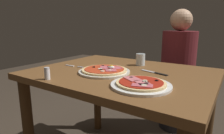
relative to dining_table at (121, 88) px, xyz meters
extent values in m
cube|color=brown|center=(0.00, 0.00, 0.10)|extent=(1.11, 0.87, 0.04)
cylinder|color=#4A3018|center=(-0.50, -0.37, -0.27)|extent=(0.07, 0.07, 0.71)
cylinder|color=#4A3018|center=(-0.50, 0.37, -0.27)|extent=(0.07, 0.07, 0.71)
cylinder|color=#4A3018|center=(0.50, 0.37, -0.27)|extent=(0.07, 0.07, 0.71)
cylinder|color=silver|center=(-0.07, -0.09, 0.12)|extent=(0.32, 0.32, 0.01)
cylinder|color=#E5C17F|center=(-0.07, -0.09, 0.14)|extent=(0.28, 0.28, 0.01)
cylinder|color=red|center=(-0.07, -0.09, 0.14)|extent=(0.25, 0.25, 0.00)
torus|color=black|center=(-0.14, -0.10, 0.15)|extent=(0.02, 0.02, 0.00)
torus|color=black|center=(-0.07, -0.04, 0.15)|extent=(0.02, 0.02, 0.00)
torus|color=black|center=(-0.07, -0.04, 0.15)|extent=(0.02, 0.02, 0.00)
torus|color=black|center=(-0.12, -0.04, 0.15)|extent=(0.02, 0.02, 0.00)
torus|color=black|center=(-0.07, -0.13, 0.15)|extent=(0.02, 0.02, 0.00)
cube|color=#C65B66|center=(-0.01, -0.03, 0.14)|extent=(0.09, 0.08, 0.00)
cube|color=#C65B66|center=(-0.08, -0.07, 0.14)|extent=(0.10, 0.11, 0.00)
cube|color=#C65B66|center=(-0.01, -0.11, 0.14)|extent=(0.09, 0.09, 0.00)
cylinder|color=beige|center=(-0.01, -0.11, 0.15)|extent=(0.02, 0.02, 0.00)
cylinder|color=beige|center=(-0.03, -0.16, 0.15)|extent=(0.02, 0.02, 0.00)
cylinder|color=beige|center=(-0.08, -0.12, 0.15)|extent=(0.03, 0.03, 0.00)
ellipsoid|color=white|center=(-0.03, -0.07, 0.15)|extent=(0.04, 0.03, 0.02)
cylinder|color=yellow|center=(-0.03, -0.07, 0.16)|extent=(0.02, 0.02, 0.00)
cylinder|color=white|center=(0.24, -0.22, 0.12)|extent=(0.29, 0.29, 0.01)
cylinder|color=#E5C17F|center=(0.24, -0.22, 0.14)|extent=(0.24, 0.24, 0.01)
cylinder|color=#A82314|center=(0.24, -0.22, 0.14)|extent=(0.21, 0.21, 0.00)
torus|color=black|center=(0.28, -0.24, 0.15)|extent=(0.02, 0.02, 0.00)
torus|color=black|center=(0.28, -0.24, 0.15)|extent=(0.02, 0.02, 0.00)
torus|color=black|center=(0.30, -0.16, 0.15)|extent=(0.02, 0.02, 0.00)
torus|color=black|center=(0.17, -0.19, 0.15)|extent=(0.02, 0.02, 0.00)
torus|color=black|center=(0.26, -0.22, 0.15)|extent=(0.02, 0.02, 0.00)
torus|color=black|center=(0.27, -0.22, 0.15)|extent=(0.02, 0.02, 0.00)
cube|color=#D16B70|center=(0.18, -0.20, 0.14)|extent=(0.11, 0.10, 0.00)
cube|color=#C65B66|center=(0.27, -0.27, 0.14)|extent=(0.10, 0.07, 0.00)
cube|color=#D16B70|center=(0.26, -0.23, 0.14)|extent=(0.09, 0.09, 0.00)
cylinder|color=beige|center=(0.28, -0.27, 0.15)|extent=(0.03, 0.03, 0.00)
cylinder|color=beige|center=(0.25, -0.20, 0.15)|extent=(0.02, 0.02, 0.00)
cylinder|color=beige|center=(0.26, -0.21, 0.15)|extent=(0.02, 0.02, 0.00)
cylinder|color=silver|center=(0.03, 0.23, 0.16)|extent=(0.07, 0.07, 0.09)
cylinder|color=silver|center=(0.03, 0.23, 0.14)|extent=(0.06, 0.06, 0.04)
cube|color=silver|center=(-0.39, -0.07, 0.12)|extent=(0.08, 0.02, 0.00)
cube|color=silver|center=(-0.29, -0.07, 0.12)|extent=(0.05, 0.01, 0.00)
cube|color=silver|center=(-0.29, -0.07, 0.12)|extent=(0.05, 0.01, 0.00)
cube|color=silver|center=(-0.29, -0.06, 0.12)|extent=(0.05, 0.01, 0.00)
cube|color=silver|center=(-0.29, -0.06, 0.12)|extent=(0.05, 0.01, 0.00)
cube|color=silver|center=(0.15, 0.08, 0.12)|extent=(0.11, 0.05, 0.00)
cube|color=black|center=(0.24, 0.06, 0.12)|extent=(0.09, 0.04, 0.01)
cylinder|color=white|center=(-0.23, -0.39, 0.15)|extent=(0.03, 0.03, 0.05)
cylinder|color=silver|center=(-0.23, -0.39, 0.18)|extent=(0.03, 0.03, 0.01)
cylinder|color=black|center=(0.14, 0.83, -0.40)|extent=(0.29, 0.29, 0.46)
cylinder|color=maroon|center=(0.14, 0.83, 0.09)|extent=(0.32, 0.32, 0.52)
sphere|color=tan|center=(0.14, 0.83, 0.45)|extent=(0.20, 0.20, 0.20)
camera|label=1|loc=(0.61, -1.02, 0.41)|focal=30.34mm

